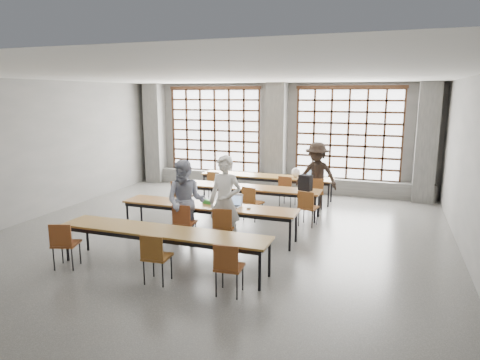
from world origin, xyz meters
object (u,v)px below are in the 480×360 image
chair_mid_left (180,194)px  chair_back_right (316,190)px  student_back (317,175)px  chair_back_left (215,183)px  chair_back_mid (287,188)px  desk_row_b (245,189)px  desk_row_d (163,234)px  chair_front_right (224,224)px  student_male (225,202)px  chair_near_mid (155,254)px  laptop_back (311,176)px  laptop_front (234,203)px  green_box (208,202)px  chair_front_left (184,220)px  chair_near_right (228,264)px  desk_row_a (266,178)px  red_pouch (66,241)px  plastic_bag (296,172)px  student_female (186,202)px  phone (214,206)px  chair_mid_centre (251,200)px  chair_mid_right (307,205)px  desk_row_c (208,208)px  backpack (305,183)px  chair_near_left (64,241)px  mouse (249,208)px

chair_mid_left → chair_back_right: bearing=26.7°
chair_back_right → student_back: bearing=96.7°
chair_back_left → chair_back_mid: 2.19m
desk_row_b → chair_back_left: size_ratio=4.55×
desk_row_d → chair_front_right: size_ratio=4.55×
desk_row_b → student_male: 2.66m
chair_near_mid → laptop_back: size_ratio=2.43×
laptop_front → green_box: size_ratio=1.55×
chair_front_right → student_back: (1.23, 3.91, 0.39)m
chair_front_left → green_box: (0.24, 0.71, 0.24)m
desk_row_b → chair_near_right: bearing=-74.3°
desk_row_d → chair_back_mid: (1.08, 5.07, -0.13)m
chair_back_mid → laptop_back: size_ratio=2.43×
chair_back_mid → laptop_front: size_ratio=2.26×
student_male → desk_row_a: bearing=99.9°
desk_row_d → student_back: bearing=70.0°
chair_back_left → red_pouch: 5.65m
desk_row_b → student_male: student_male is taller
plastic_bag → chair_near_mid: bearing=-98.8°
desk_row_d → chair_back_left: (-1.11, 5.07, -0.13)m
student_back → red_pouch: student_back is taller
chair_front_right → chair_near_mid: bearing=-103.5°
student_female → phone: bearing=28.0°
chair_near_mid → laptop_back: (1.44, 6.44, 0.25)m
plastic_bag → chair_mid_centre: bearing=-104.7°
chair_mid_right → laptop_back: laptop_back is taller
laptop_back → red_pouch: size_ratio=1.81×
student_back → chair_back_right: bearing=-70.7°
chair_front_right → laptop_front: size_ratio=2.26×
chair_near_mid → green_box: chair_near_mid is taller
chair_mid_right → chair_near_mid: same height
chair_back_left → desk_row_c: bearing=-69.7°
phone → backpack: (1.56, 2.25, 0.19)m
chair_near_right → chair_near_left: bearing=179.9°
student_male → green_box: bearing=143.3°
chair_mid_left → laptop_back: (3.06, 2.41, 0.25)m
chair_mid_left → laptop_front: 2.46m
backpack → red_pouch: (-3.50, -4.62, -0.43)m
chair_near_mid → laptop_front: bearing=81.3°
chair_mid_left → chair_near_left: size_ratio=1.00×
desk_row_c → desk_row_d: same height
desk_row_d → chair_mid_right: 3.94m
desk_row_d → chair_back_right: bearing=69.4°
chair_mid_centre → student_male: 2.03m
chair_near_left → mouse: 3.69m
chair_mid_centre → chair_mid_right: same height
chair_back_right → plastic_bag: plastic_bag is taller
desk_row_a → chair_front_left: (-0.53, -4.41, -0.13)m
chair_near_right → chair_back_left: bearing=114.7°
chair_back_left → student_male: student_male is taller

